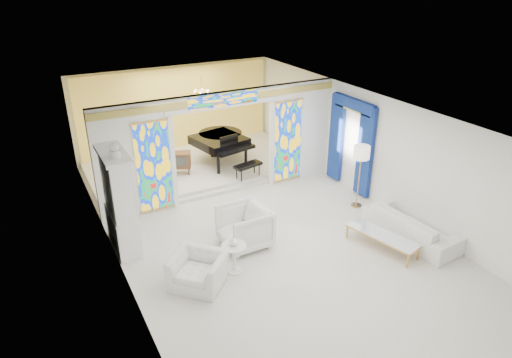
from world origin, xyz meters
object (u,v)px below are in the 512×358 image
armchair_right (244,227)px  sofa (411,226)px  armchair_left (198,271)px  coffee_table (382,236)px  tv_console (181,160)px  china_cabinet (119,202)px  grand_piano (221,140)px

armchair_right → sofa: armchair_right is taller
armchair_left → armchair_right: size_ratio=0.99×
armchair_right → armchair_left: bearing=-60.2°
armchair_left → sofa: bearing=37.0°
coffee_table → tv_console: bearing=115.2°
china_cabinet → tv_console: bearing=50.4°
armchair_left → grand_piano: grand_piano is taller
sofa → grand_piano: size_ratio=0.81×
armchair_right → sofa: size_ratio=0.45×
sofa → tv_console: tv_console is taller
coffee_table → grand_piano: (-1.27, 6.23, 0.56)m
china_cabinet → coffee_table: china_cabinet is taller
armchair_right → sofa: bearing=65.5°
china_cabinet → tv_console: (2.47, 2.99, -0.54)m
sofa → coffee_table: size_ratio=1.31×
tv_console → armchair_right: bearing=-66.2°
sofa → armchair_left: bearing=77.4°
armchair_right → grand_piano: 4.84m
armchair_left → grand_piano: bearing=106.7°
tv_console → armchair_left: bearing=-82.6°
armchair_left → coffee_table: size_ratio=0.59×
coffee_table → grand_piano: grand_piano is taller
armchair_left → grand_piano: (2.98, 5.48, 0.56)m
tv_console → coffee_table: bearing=-41.5°
grand_piano → tv_console: 1.57m
china_cabinet → sofa: 6.86m
armchair_left → grand_piano: size_ratio=0.37×
grand_piano → tv_console: bearing=-179.0°
china_cabinet → grand_piano: china_cabinet is taller
armchair_left → sofa: (5.17, -0.74, -0.00)m
china_cabinet → coffee_table: (5.24, -2.91, -0.81)m
armchair_left → armchair_right: 1.75m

